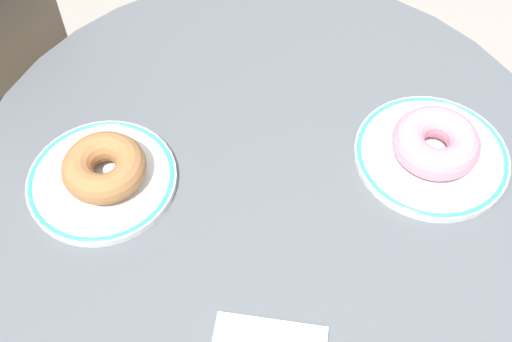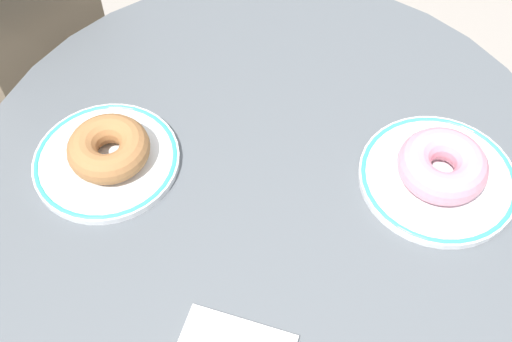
# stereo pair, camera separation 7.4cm
# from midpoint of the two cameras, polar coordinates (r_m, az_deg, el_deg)

# --- Properties ---
(cafe_table) EXTENTS (0.79, 0.79, 0.74)m
(cafe_table) POSITION_cam_midpoint_polar(r_m,az_deg,el_deg) (1.04, 3.12, -8.31)
(cafe_table) COLOR #565B60
(cafe_table) RESTS_ON ground
(plate_left) EXTENTS (0.19, 0.19, 0.01)m
(plate_left) POSITION_cam_midpoint_polar(r_m,az_deg,el_deg) (0.84, -10.86, 0.80)
(plate_left) COLOR white
(plate_left) RESTS_ON cafe_table
(plate_right) EXTENTS (0.20, 0.20, 0.01)m
(plate_right) POSITION_cam_midpoint_polar(r_m,az_deg,el_deg) (0.85, 18.41, -0.74)
(plate_right) COLOR white
(plate_right) RESTS_ON cafe_table
(donut_cinnamon) EXTENTS (0.15, 0.15, 0.04)m
(donut_cinnamon) POSITION_cam_midpoint_polar(r_m,az_deg,el_deg) (0.82, -10.61, 1.84)
(donut_cinnamon) COLOR #A36B3D
(donut_cinnamon) RESTS_ON plate_left
(donut_pink_frosted) EXTENTS (0.16, 0.16, 0.04)m
(donut_pink_frosted) POSITION_cam_midpoint_polar(r_m,az_deg,el_deg) (0.83, 18.88, 0.30)
(donut_pink_frosted) COLOR pink
(donut_pink_frosted) RESTS_ON plate_right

